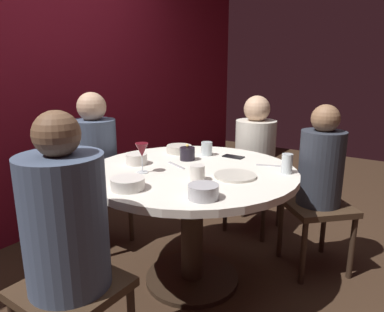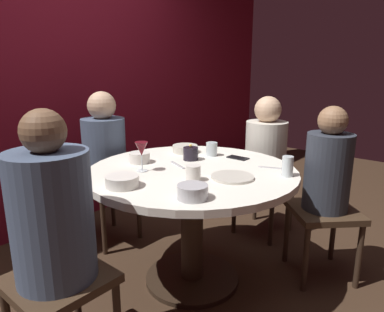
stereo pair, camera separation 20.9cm
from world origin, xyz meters
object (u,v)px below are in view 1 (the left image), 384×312
at_px(dining_table, 192,195).
at_px(bowl_serving_large, 203,192).
at_px(seated_diner_right, 255,148).
at_px(bowl_small_white, 137,159).
at_px(seated_diner_left, 66,226).
at_px(cup_near_candle, 287,164).
at_px(seated_diner_front_right, 321,171).
at_px(candle_holder, 187,154).
at_px(bowl_salad_center, 128,183).
at_px(bowl_sauce_side, 179,149).
at_px(wine_glass, 142,151).
at_px(cup_by_left_diner, 197,173).
at_px(cell_phone, 233,157).
at_px(dinner_plate, 235,176).
at_px(cup_by_right_diner, 207,149).
at_px(seated_diner_back, 95,153).

height_order(dining_table, bowl_serving_large, bowl_serving_large).
xyz_separation_m(seated_diner_right, bowl_small_white, (-1.02, 0.35, 0.08)).
height_order(seated_diner_left, cup_near_candle, seated_diner_left).
distance_m(seated_diner_left, seated_diner_front_right, 1.61).
xyz_separation_m(candle_holder, bowl_salad_center, (-0.63, -0.08, -0.01)).
bearing_deg(seated_diner_left, bowl_small_white, 23.91).
bearing_deg(seated_diner_left, bowl_sauce_side, 14.64).
relative_size(seated_diner_front_right, bowl_salad_center, 6.55).
bearing_deg(bowl_salad_center, seated_diner_right, -2.66).
distance_m(seated_diner_right, wine_glass, 1.17).
relative_size(cup_near_candle, cup_by_left_diner, 1.35).
distance_m(cell_phone, bowl_small_white, 0.65).
height_order(wine_glass, bowl_sauce_side, wine_glass).
height_order(candle_holder, cell_phone, candle_holder).
distance_m(candle_holder, dinner_plate, 0.46).
distance_m(seated_diner_right, seated_diner_front_right, 0.68).
xyz_separation_m(seated_diner_front_right, cup_by_right_diner, (-0.27, 0.71, 0.11)).
xyz_separation_m(seated_diner_right, cup_near_candle, (-0.67, -0.50, 0.11)).
bearing_deg(bowl_sauce_side, seated_diner_back, 117.03).
xyz_separation_m(seated_diner_right, dinner_plate, (-0.90, -0.29, 0.06)).
xyz_separation_m(bowl_serving_large, bowl_sauce_side, (0.66, 0.63, -0.01)).
bearing_deg(cup_by_left_diner, bowl_salad_center, 145.50).
distance_m(dinner_plate, cup_near_candle, 0.32).
xyz_separation_m(seated_diner_right, bowl_sauce_side, (-0.62, 0.31, 0.08)).
bearing_deg(cell_phone, dinner_plate, -151.32).
height_order(seated_diner_front_right, bowl_sauce_side, seated_diner_front_right).
bearing_deg(candle_holder, seated_diner_front_right, -59.04).
bearing_deg(bowl_salad_center, cup_near_candle, -38.36).
bearing_deg(wine_glass, seated_diner_front_right, -43.77).
xyz_separation_m(cup_near_candle, cup_by_right_diner, (0.10, 0.60, -0.01)).
bearing_deg(bowl_serving_large, candle_holder, 41.27).
height_order(seated_diner_left, cup_by_right_diner, seated_diner_left).
bearing_deg(bowl_small_white, cup_near_candle, -67.89).
relative_size(dinner_plate, bowl_serving_large, 1.63).
relative_size(candle_holder, cell_phone, 0.76).
distance_m(dining_table, candle_holder, 0.30).
distance_m(dinner_plate, cup_by_left_diner, 0.22).
height_order(seated_diner_back, wine_glass, seated_diner_back).
bearing_deg(bowl_small_white, dining_table, -72.79).
bearing_deg(cup_near_candle, bowl_salad_center, 141.64).
bearing_deg(seated_diner_back, seated_diner_right, 46.20).
relative_size(seated_diner_back, cell_phone, 8.41).
bearing_deg(cup_by_left_diner, dinner_plate, -39.14).
distance_m(dining_table, bowl_small_white, 0.42).
distance_m(seated_diner_left, cup_by_right_diner, 1.23).
bearing_deg(cup_near_candle, candle_holder, 97.26).
relative_size(wine_glass, cup_by_right_diner, 1.89).
relative_size(seated_diner_back, seated_diner_front_right, 1.05).
bearing_deg(seated_diner_front_right, wine_glass, 1.23).
bearing_deg(bowl_small_white, seated_diner_back, 78.34).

